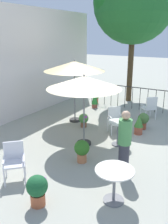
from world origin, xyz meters
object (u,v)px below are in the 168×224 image
at_px(shade_tree, 134,2).
at_px(potted_plant_3, 143,120).
at_px(potted_plant_0, 95,99).
at_px(potted_plant_4, 139,124).
at_px(cafe_table_0, 114,179).
at_px(cafe_table_1, 118,129).
at_px(patio_umbrella_1, 84,83).
at_px(potted_plant_1, 96,95).
at_px(potted_plant_5, 82,150).
at_px(patio_chair_2, 115,118).
at_px(patio_umbrella_0, 74,67).
at_px(potted_plant_6, 37,189).
at_px(patio_chair_0, 14,159).
at_px(potted_plant_7, 84,119).
at_px(patio_chair_3, 150,107).
at_px(standing_person, 125,142).

bearing_deg(shade_tree, potted_plant_3, -151.44).
height_order(potted_plant_0, potted_plant_4, potted_plant_0).
relative_size(shade_tree, cafe_table_0, 8.27).
height_order(cafe_table_1, potted_plant_4, cafe_table_1).
bearing_deg(patio_umbrella_1, potted_plant_1, 23.95).
height_order(patio_umbrella_1, potted_plant_5, patio_umbrella_1).
distance_m(patio_chair_2, potted_plant_1, 3.70).
relative_size(patio_umbrella_0, cafe_table_1, 3.17).
bearing_deg(cafe_table_0, potted_plant_6, 125.43).
distance_m(patio_chair_0, potted_plant_1, 6.90).
xyz_separation_m(potted_plant_4, potted_plant_7, (-0.39, 1.95, -0.06)).
bearing_deg(potted_plant_5, patio_chair_3, -6.93).
relative_size(patio_chair_0, potted_plant_1, 1.05).
distance_m(shade_tree, patio_umbrella_1, 6.39).
height_order(potted_plant_3, potted_plant_6, potted_plant_6).
xyz_separation_m(patio_chair_0, potted_plant_7, (3.71, 0.36, -0.23)).
relative_size(potted_plant_5, standing_person, 0.39).
bearing_deg(patio_chair_0, patio_umbrella_0, 13.56).
bearing_deg(potted_plant_1, standing_person, -145.46).
xyz_separation_m(potted_plant_1, potted_plant_5, (-5.25, -2.41, -0.09)).
height_order(shade_tree, patio_umbrella_0, shade_tree).
xyz_separation_m(potted_plant_0, potted_plant_5, (-4.59, -2.11, -0.06)).
relative_size(cafe_table_0, patio_chair_0, 0.87).
bearing_deg(shade_tree, cafe_table_1, -162.27).
distance_m(patio_umbrella_1, potted_plant_3, 2.93).
bearing_deg(patio_chair_3, patio_umbrella_1, 162.97).
bearing_deg(potted_plant_6, shade_tree, 9.39).
bearing_deg(potted_plant_1, potted_plant_5, -155.31).
bearing_deg(shade_tree, potted_plant_0, 157.93).
height_order(cafe_table_1, potted_plant_1, potted_plant_1).
distance_m(shade_tree, patio_chair_2, 6.09).
relative_size(patio_chair_2, potted_plant_4, 1.31).
relative_size(patio_chair_0, patio_chair_3, 0.97).
bearing_deg(potted_plant_3, potted_plant_7, 115.46).
xyz_separation_m(patio_umbrella_1, potted_plant_7, (1.27, 0.78, -1.64)).
bearing_deg(patio_chair_3, patio_chair_0, 165.99).
relative_size(cafe_table_1, potted_plant_4, 1.11).
bearing_deg(potted_plant_4, potted_plant_6, 173.49).
distance_m(patio_umbrella_1, patio_chair_0, 2.84).
xyz_separation_m(patio_chair_2, potted_plant_5, (-2.36, -0.10, -0.17)).
height_order(shade_tree, patio_umbrella_1, shade_tree).
bearing_deg(cafe_table_0, shade_tree, 19.07).
relative_size(shade_tree, standing_person, 4.09).
distance_m(patio_umbrella_1, patio_chair_2, 2.03).
height_order(cafe_table_1, potted_plant_3, cafe_table_1).
xyz_separation_m(patio_chair_0, potted_plant_3, (4.63, -1.57, -0.17)).
bearing_deg(potted_plant_6, patio_chair_0, 68.22).
distance_m(shade_tree, potted_plant_0, 4.80).
relative_size(patio_chair_3, potted_plant_7, 1.84).
bearing_deg(patio_chair_2, shade_tree, 15.20).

